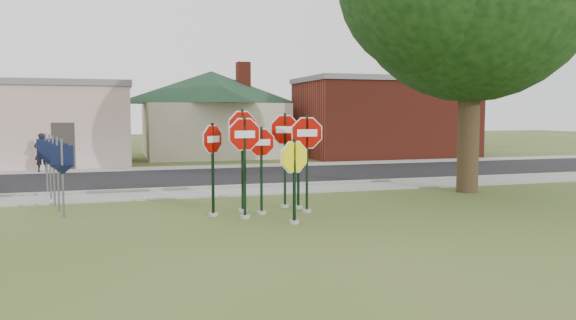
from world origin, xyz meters
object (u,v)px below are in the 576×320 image
object	(u,v)px
stop_sign_left	(245,151)
stop_sign_yellow	(294,171)
pedestrian	(42,152)
stop_sign_center	(261,159)

from	to	relation	value
stop_sign_left	stop_sign_yellow	bearing A→B (deg)	-46.87
stop_sign_yellow	pedestrian	bearing A→B (deg)	116.89
stop_sign_left	pedestrian	xyz separation A→B (m)	(-6.17, 13.04, -0.77)
stop_sign_yellow	pedestrian	distance (m)	15.79
stop_sign_center	stop_sign_left	distance (m)	0.74
stop_sign_yellow	stop_sign_left	size ratio (longest dim) A/B	0.80
stop_sign_yellow	stop_sign_left	xyz separation A→B (m)	(-0.97, 1.03, 0.42)
stop_sign_center	stop_sign_yellow	size ratio (longest dim) A/B	1.12
stop_sign_yellow	stop_sign_left	world-z (taller)	stop_sign_left
stop_sign_yellow	pedestrian	xyz separation A→B (m)	(-7.14, 14.08, -0.35)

